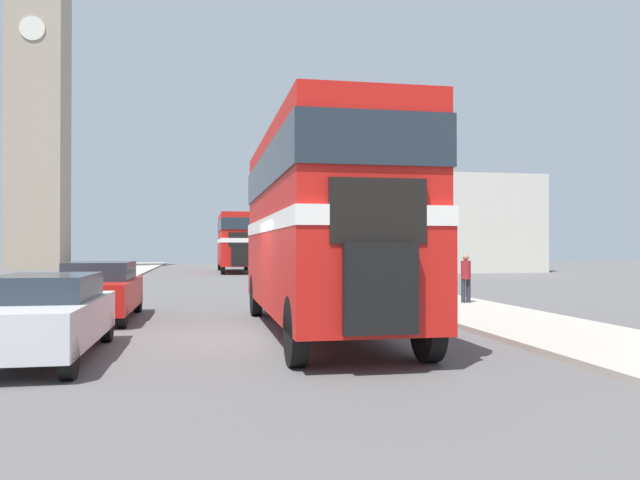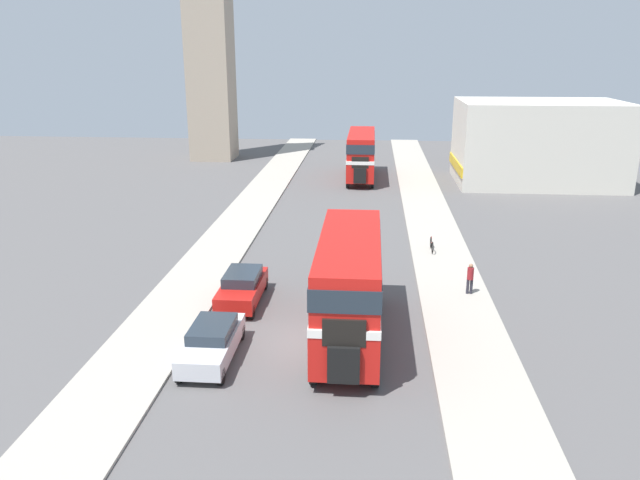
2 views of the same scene
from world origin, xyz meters
name	(u,v)px [view 1 (image 1 of 2)]	position (x,y,z in m)	size (l,w,h in m)	color
ground_plane	(249,338)	(0.00, 0.00, 0.00)	(120.00, 120.00, 0.00)	#565454
sidewalk_right	(539,328)	(6.75, 0.00, 0.06)	(3.50, 120.00, 0.12)	#A8A093
double_decker_bus	(320,215)	(1.64, 0.53, 2.67)	(2.57, 9.80, 4.48)	red
bus_distant	(235,238)	(1.50, 34.39, 2.60)	(2.46, 10.22, 4.35)	red
car_parked_near	(44,315)	(-3.70, -1.79, 0.76)	(1.78, 4.61, 1.46)	silver
car_parked_mid	(100,290)	(-3.67, 4.02, 0.79)	(1.81, 4.58, 1.54)	red
pedestrian_walking	(466,275)	(7.49, 5.78, 1.01)	(0.32, 0.32, 1.58)	#282833
bicycle_on_pavement	(372,281)	(6.22, 12.59, 0.48)	(0.05, 1.76, 0.78)	black
church_tower	(39,68)	(-14.98, 44.31, 17.54)	(4.72, 4.72, 34.37)	tan
shop_building_block	(436,225)	(17.38, 33.81, 3.69)	(14.36, 9.27, 7.38)	beige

